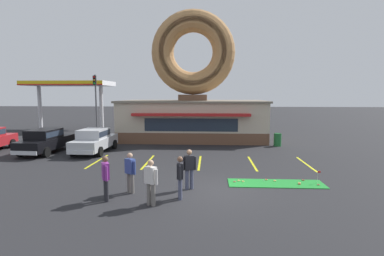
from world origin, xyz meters
TOP-DOWN VIEW (x-y plane):
  - ground_plane at (0.00, 0.00)m, footprint 160.00×160.00m
  - donut_shop_building at (-1.54, 13.94)m, footprint 12.30×6.75m
  - putting_mat at (2.81, 1.12)m, footprint 4.15×1.26m
  - mini_donut_near_left at (2.48, 1.59)m, footprint 0.13×0.13m
  - mini_donut_near_right at (1.02, 1.20)m, footprint 0.13×0.13m
  - mini_donut_mid_left at (3.84, 1.16)m, footprint 0.13×0.13m
  - mini_donut_mid_centre at (2.83, 1.45)m, footprint 0.13×0.13m
  - mini_donut_mid_right at (4.14, 1.61)m, footprint 0.13×0.13m
  - mini_donut_far_left at (3.79, 1.00)m, footprint 0.13×0.13m
  - mini_donut_far_centre at (4.58, 0.95)m, footprint 0.13×0.13m
  - mini_donut_far_right at (1.40, 1.27)m, footprint 0.13×0.13m
  - mini_donut_extra at (1.22, 1.37)m, footprint 0.13×0.13m
  - golf_ball at (2.34, 1.42)m, footprint 0.04×0.04m
  - putting_flag_pin at (4.67, 1.26)m, footprint 0.13×0.01m
  - car_silver at (-7.83, 7.60)m, footprint 2.03×4.58m
  - car_black at (-11.03, 7.25)m, footprint 2.17×4.65m
  - pedestrian_blue_sweater_man at (-2.16, -1.73)m, footprint 0.53×0.39m
  - pedestrian_hooded_kid at (-1.20, -0.99)m, footprint 0.27×0.59m
  - pedestrian_leather_jacket_man at (-3.24, -0.42)m, footprint 0.52×0.41m
  - pedestrian_clipboard_woman at (-0.94, 0.18)m, footprint 0.57×0.34m
  - pedestrian_beanie_man at (-3.90, -1.36)m, footprint 0.38×0.54m
  - trash_bin at (5.03, 10.83)m, footprint 0.57×0.57m
  - traffic_light_pole at (-11.37, 17.28)m, footprint 0.28×0.47m
  - gas_station_canopy at (-15.51, 20.48)m, footprint 9.00×4.46m
  - parking_stripe_far_left at (-6.66, 5.00)m, footprint 0.12×3.60m
  - parking_stripe_left at (-3.66, 5.00)m, footprint 0.12×3.60m
  - parking_stripe_mid_left at (-0.66, 5.00)m, footprint 0.12×3.60m
  - parking_stripe_centre at (2.34, 5.00)m, footprint 0.12×3.60m
  - parking_stripe_mid_right at (5.34, 5.00)m, footprint 0.12×3.60m

SIDE VIEW (x-z plane):
  - ground_plane at x=0.00m, z-range 0.00..0.00m
  - parking_stripe_far_left at x=-6.66m, z-range 0.00..0.01m
  - parking_stripe_left at x=-3.66m, z-range 0.00..0.01m
  - parking_stripe_mid_left at x=-0.66m, z-range 0.00..0.01m
  - parking_stripe_centre at x=2.34m, z-range 0.00..0.01m
  - parking_stripe_mid_right at x=5.34m, z-range 0.00..0.01m
  - putting_mat at x=2.81m, z-range 0.00..0.03m
  - mini_donut_near_left at x=2.48m, z-range 0.03..0.07m
  - mini_donut_near_right at x=1.02m, z-range 0.03..0.07m
  - mini_donut_mid_left at x=3.84m, z-range 0.03..0.07m
  - mini_donut_mid_centre at x=2.83m, z-range 0.03..0.07m
  - mini_donut_mid_right at x=4.14m, z-range 0.03..0.07m
  - mini_donut_far_left at x=3.79m, z-range 0.03..0.07m
  - mini_donut_far_centre at x=4.58m, z-range 0.03..0.07m
  - mini_donut_far_right at x=1.40m, z-range 0.03..0.07m
  - mini_donut_extra at x=1.22m, z-range 0.03..0.07m
  - golf_ball at x=2.34m, z-range 0.03..0.07m
  - putting_flag_pin at x=4.67m, z-range 0.16..0.71m
  - trash_bin at x=5.03m, z-range 0.01..0.99m
  - car_silver at x=-7.83m, z-range 0.07..1.67m
  - car_black at x=-11.03m, z-range 0.07..1.67m
  - pedestrian_leather_jacket_man at x=-3.24m, z-range 0.08..1.71m
  - pedestrian_hooded_kid at x=-1.20m, z-range 0.08..1.71m
  - pedestrian_blue_sweater_man at x=-2.16m, z-range 0.09..1.73m
  - pedestrian_clipboard_woman at x=-0.94m, z-range 0.09..1.76m
  - pedestrian_beanie_man at x=-3.90m, z-range 0.09..1.77m
  - traffic_light_pole at x=-11.37m, z-range 0.81..6.61m
  - donut_shop_building at x=-1.54m, z-range -1.74..9.22m
  - gas_station_canopy at x=-15.51m, z-range 2.21..7.51m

